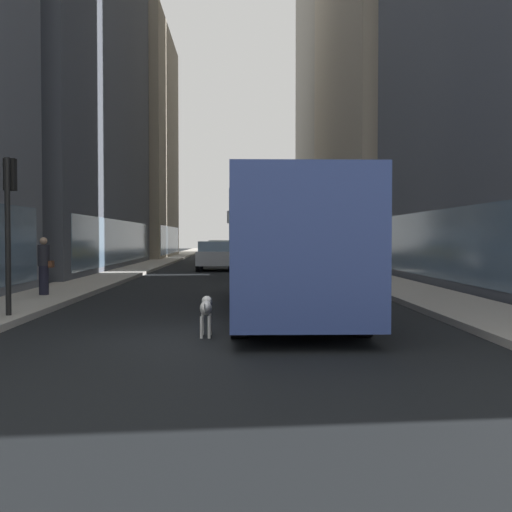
% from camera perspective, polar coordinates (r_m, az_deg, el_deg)
% --- Properties ---
extents(ground_plane, '(120.00, 120.00, 0.00)m').
position_cam_1_polar(ground_plane, '(46.63, -1.72, -0.58)').
color(ground_plane, black).
extents(sidewalk_left, '(2.40, 110.00, 0.15)m').
position_cam_1_polar(sidewalk_left, '(46.98, -8.69, -0.49)').
color(sidewalk_left, '#ADA89E').
rests_on(sidewalk_left, ground).
extents(sidewalk_right, '(2.40, 110.00, 0.15)m').
position_cam_1_polar(sidewalk_right, '(46.96, 5.25, -0.48)').
color(sidewalk_right, '#9E9991').
rests_on(sidewalk_right, ground).
extents(building_left_far, '(11.92, 16.21, 20.18)m').
position_cam_1_polar(building_left_far, '(58.63, -13.60, 9.72)').
color(building_left_far, '#A0937F').
rests_on(building_left_far, ground).
extents(building_right_far, '(9.48, 21.83, 33.29)m').
position_cam_1_polar(building_right_far, '(69.79, 8.40, 13.91)').
color(building_right_far, gray).
rests_on(building_right_far, ground).
extents(transit_bus, '(2.78, 11.53, 3.05)m').
position_cam_1_polar(transit_bus, '(15.69, 2.53, 1.48)').
color(transit_bus, '#33478C').
rests_on(transit_bus, ground).
extents(car_grey_wagon, '(1.76, 4.02, 1.62)m').
position_cam_1_polar(car_grey_wagon, '(30.31, 0.51, -0.24)').
color(car_grey_wagon, slate).
rests_on(car_grey_wagon, ground).
extents(car_silver_sedan, '(1.94, 3.95, 1.62)m').
position_cam_1_polar(car_silver_sedan, '(35.28, -3.70, 0.03)').
color(car_silver_sedan, '#B7BABF').
rests_on(car_silver_sedan, ground).
extents(car_yellow_taxi, '(1.91, 3.96, 1.62)m').
position_cam_1_polar(car_yellow_taxi, '(47.60, -3.17, 0.46)').
color(car_yellow_taxi, yellow).
rests_on(car_yellow_taxi, ground).
extents(dalmatian_dog, '(0.22, 0.96, 0.72)m').
position_cam_1_polar(dalmatian_dog, '(11.83, -4.51, -4.73)').
color(dalmatian_dog, white).
rests_on(dalmatian_dog, ground).
extents(pedestrian_with_handbag, '(0.45, 0.34, 1.69)m').
position_cam_1_polar(pedestrian_with_handbag, '(19.61, -18.51, -0.80)').
color(pedestrian_with_handbag, '#1E1E2D').
rests_on(pedestrian_with_handbag, sidewalk_left).
extents(traffic_light_near, '(0.24, 0.41, 3.40)m').
position_cam_1_polar(traffic_light_near, '(14.76, -21.32, 3.91)').
color(traffic_light_near, black).
rests_on(traffic_light_near, sidewalk_left).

